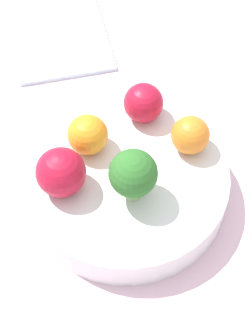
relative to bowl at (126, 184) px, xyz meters
name	(u,v)px	position (x,y,z in m)	size (l,w,h in m)	color
ground_plane	(126,202)	(0.00, 0.00, -0.04)	(6.00, 6.00, 0.00)	gray
table_surface	(126,198)	(0.00, 0.00, -0.03)	(1.20, 1.20, 0.02)	silver
bowl	(126,184)	(0.00, 0.00, 0.00)	(0.23, 0.23, 0.04)	white
broccoli	(133,174)	(0.01, 0.03, 0.06)	(0.05, 0.05, 0.07)	#99C17A
apple_red	(143,103)	(-0.06, -0.06, 0.05)	(0.05, 0.05, 0.05)	#B7142D
apple_green	(61,172)	(0.07, -0.02, 0.05)	(0.05, 0.05, 0.05)	#B7142D
orange_front	(191,136)	(-0.08, 0.00, 0.04)	(0.04, 0.04, 0.04)	orange
orange_back	(88,135)	(0.02, -0.05, 0.04)	(0.05, 0.05, 0.05)	orange
napkin	(60,38)	(-0.03, -0.28, -0.02)	(0.17, 0.18, 0.01)	silver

